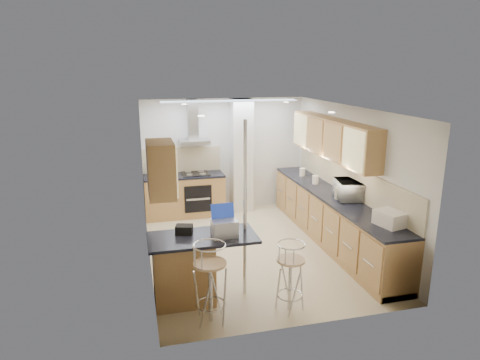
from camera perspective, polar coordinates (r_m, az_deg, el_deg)
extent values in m
plane|color=#CFBE8A|center=(7.75, 1.71, -9.20)|extent=(4.80, 4.80, 0.00)
cube|color=silver|center=(9.60, -2.13, 3.38)|extent=(3.60, 0.04, 2.50)
cube|color=silver|center=(5.18, 9.09, -6.98)|extent=(3.60, 0.04, 2.50)
cube|color=silver|center=(7.07, -12.40, -1.17)|extent=(0.04, 4.80, 2.50)
cube|color=silver|center=(8.00, 14.29, 0.58)|extent=(0.04, 4.80, 2.50)
cube|color=white|center=(7.11, 1.86, 9.53)|extent=(3.60, 4.80, 0.02)
cube|color=#A27840|center=(8.14, 12.19, 5.49)|extent=(0.34, 3.00, 0.72)
cube|color=#A27840|center=(5.61, -10.52, 1.42)|extent=(0.34, 0.62, 0.72)
cube|color=beige|center=(8.01, 14.16, 0.09)|extent=(0.03, 4.40, 0.56)
cube|color=beige|center=(9.45, -7.75, 2.64)|extent=(1.70, 0.03, 0.56)
cube|color=silver|center=(9.49, 0.19, 3.25)|extent=(0.45, 0.40, 2.50)
cube|color=#B5B8BA|center=(9.17, -6.12, 5.12)|extent=(0.62, 0.48, 0.08)
cube|color=#B5B8BA|center=(9.25, -6.32, 7.94)|extent=(0.22, 0.20, 0.88)
cylinder|color=silver|center=(5.86, 0.66, -4.17)|extent=(0.05, 0.05, 2.50)
cube|color=black|center=(9.10, -5.60, -2.54)|extent=(0.58, 0.02, 0.58)
cube|color=black|center=(9.27, -5.96, 0.83)|extent=(0.58, 0.50, 0.02)
cube|color=tan|center=(8.85, -1.38, 10.49)|extent=(2.80, 0.35, 0.02)
cube|color=#A27840|center=(8.10, 12.04, -5.11)|extent=(0.60, 4.40, 0.88)
cube|color=black|center=(7.96, 12.22, -1.99)|extent=(0.63, 4.40, 0.04)
cube|color=#A27840|center=(9.36, -7.40, -2.15)|extent=(1.70, 0.60, 0.88)
cube|color=black|center=(9.24, -7.49, 0.58)|extent=(1.70, 0.63, 0.04)
cube|color=#A27840|center=(6.06, -4.93, -11.77)|extent=(1.35, 0.62, 0.90)
cube|color=black|center=(5.86, -5.04, -7.66)|extent=(1.47, 0.72, 0.04)
imported|color=white|center=(7.68, 14.25, -1.28)|extent=(0.52, 0.66, 0.33)
cube|color=#9FA1A7|center=(5.79, -2.10, -6.45)|extent=(0.35, 0.27, 0.23)
cube|color=black|center=(5.94, -7.46, -6.57)|extent=(0.26, 0.22, 0.12)
cylinder|color=white|center=(8.55, 10.01, 0.03)|extent=(0.16, 0.16, 0.17)
cylinder|color=white|center=(9.14, 8.30, 1.06)|extent=(0.11, 0.11, 0.17)
cylinder|color=beige|center=(7.67, 13.02, -1.74)|extent=(0.15, 0.15, 0.20)
cylinder|color=white|center=(7.73, 14.02, -1.84)|extent=(0.12, 0.12, 0.16)
cube|color=white|center=(6.60, 19.39, -4.86)|extent=(0.41, 0.47, 0.21)
cylinder|color=#B5B8BA|center=(9.20, -10.91, 1.20)|extent=(0.16, 0.16, 0.22)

